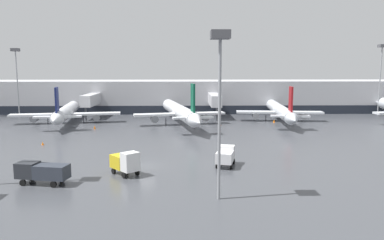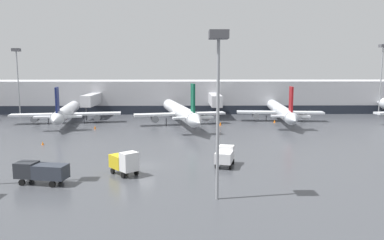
% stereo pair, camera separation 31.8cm
% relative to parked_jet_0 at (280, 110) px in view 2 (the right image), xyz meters
% --- Properties ---
extents(ground_plane, '(320.00, 320.00, 0.00)m').
position_rel_parked_jet_0_xyz_m(ground_plane, '(-28.14, -40.51, -2.64)').
color(ground_plane, '#424449').
extents(terminal_building, '(160.00, 29.17, 9.00)m').
position_rel_parked_jet_0_xyz_m(terminal_building, '(-28.16, 21.36, 1.85)').
color(terminal_building, '#B2B2B7').
rests_on(terminal_building, ground_plane).
extents(parked_jet_0, '(20.62, 37.98, 8.98)m').
position_rel_parked_jet_0_xyz_m(parked_jet_0, '(0.00, 0.00, 0.00)').
color(parked_jet_0, silver).
rests_on(parked_jet_0, ground_plane).
extents(parked_jet_1, '(24.86, 32.16, 8.90)m').
position_rel_parked_jet_0_xyz_m(parked_jet_1, '(-50.17, -2.40, -0.07)').
color(parked_jet_1, silver).
rests_on(parked_jet_1, ground_plane).
extents(parked_jet_3, '(20.68, 36.99, 9.79)m').
position_rel_parked_jet_0_xyz_m(parked_jet_3, '(-23.87, -5.23, 0.34)').
color(parked_jet_3, silver).
rests_on(parked_jet_3, ground_plane).
extents(service_truck_0, '(6.04, 2.98, 2.42)m').
position_rel_parked_jet_0_xyz_m(service_truck_0, '(-38.71, -48.16, -1.17)').
color(service_truck_0, '#2D333D').
rests_on(service_truck_0, ground_plane).
extents(service_truck_1, '(3.99, 4.21, 2.94)m').
position_rel_parked_jet_0_xyz_m(service_truck_1, '(-30.08, -44.70, -1.04)').
color(service_truck_1, gold).
rests_on(service_truck_1, ground_plane).
extents(service_truck_3, '(3.00, 4.47, 2.49)m').
position_rel_parked_jet_0_xyz_m(service_truck_3, '(-17.57, -40.96, -1.21)').
color(service_truck_3, silver).
rests_on(service_truck_3, ground_plane).
extents(traffic_cone_0, '(0.43, 0.43, 0.59)m').
position_rel_parked_jet_0_xyz_m(traffic_cone_0, '(-46.55, -26.92, -2.35)').
color(traffic_cone_0, orange).
rests_on(traffic_cone_0, ground_plane).
extents(traffic_cone_1, '(0.44, 0.44, 0.76)m').
position_rel_parked_jet_0_xyz_m(traffic_cone_1, '(-41.70, -10.70, -2.26)').
color(traffic_cone_1, orange).
rests_on(traffic_cone_1, ground_plane).
extents(traffic_cone_2, '(0.51, 0.51, 0.74)m').
position_rel_parked_jet_0_xyz_m(traffic_cone_2, '(-14.87, -6.31, -2.27)').
color(traffic_cone_2, orange).
rests_on(traffic_cone_2, ground_plane).
extents(traffic_cone_3, '(0.51, 0.51, 0.68)m').
position_rel_parked_jet_0_xyz_m(traffic_cone_3, '(-1.74, -2.22, -2.30)').
color(traffic_cone_3, orange).
rests_on(traffic_cone_3, ground_plane).
extents(apron_light_mast_1, '(1.80, 1.80, 18.87)m').
position_rel_parked_jet_0_xyz_m(apron_light_mast_1, '(29.60, 10.68, 12.19)').
color(apron_light_mast_1, gray).
rests_on(apron_light_mast_1, ground_plane).
extents(apron_light_mast_5, '(1.80, 1.80, 17.67)m').
position_rel_parked_jet_0_xyz_m(apron_light_mast_5, '(-66.04, 9.60, 11.37)').
color(apron_light_mast_5, gray).
rests_on(apron_light_mast_5, ground_plane).
extents(apron_light_mast_7, '(1.80, 1.80, 16.25)m').
position_rel_parked_jet_0_xyz_m(apron_light_mast_7, '(-19.65, -53.31, 10.37)').
color(apron_light_mast_7, gray).
rests_on(apron_light_mast_7, ground_plane).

